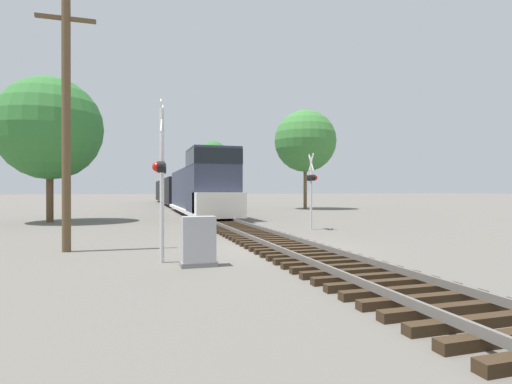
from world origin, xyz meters
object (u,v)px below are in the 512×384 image
Objects in this scene: relay_cabinet at (199,242)px; crossing_signal_far at (312,182)px; freight_train at (180,191)px; tree_far_right at (50,129)px; utility_pole at (66,122)px; tree_deep_background at (213,157)px; tree_mid_background at (305,141)px; crossing_signal_near at (161,172)px.

crossing_signal_far is at bearing 49.22° from relay_cabinet.
freight_train is 5.69× the size of tree_far_right.
utility_pole is (-3.71, 3.68, 3.55)m from relay_cabinet.
tree_deep_background is (13.10, 44.59, 2.71)m from utility_pole.
tree_far_right is at bearing 66.07° from crossing_signal_far.
crossing_signal_far is 11.56m from utility_pole.
utility_pole is 31.49m from tree_mid_background.
tree_mid_background is 1.12× the size of tree_deep_background.
utility_pole is at bearing -77.38° from tree_far_right.
tree_mid_background reaches higher than tree_far_right.
utility_pole reaches higher than freight_train.
relay_cabinet is at bearing -101.01° from tree_deep_background.
utility_pole is (-10.58, -4.29, 1.80)m from crossing_signal_far.
crossing_signal_near is 32.47m from tree_mid_background.
freight_train is at bearing -179.62° from crossing_signal_near.
utility_pole is (-2.80, 2.86, 1.72)m from crossing_signal_near.
freight_train is 5.49× the size of tree_deep_background.
freight_train is 15.47m from tree_mid_background.
crossing_signal_far is at bearing -93.57° from tree_deep_background.
crossing_signal_near is 2.21m from relay_cabinet.
tree_deep_background is (10.29, 47.44, 4.43)m from crossing_signal_near.
tree_mid_background reaches higher than utility_pole.
relay_cabinet is 49.56m from tree_deep_background.
freight_train is at bearing 62.82° from tree_far_right.
freight_train is 11.60× the size of crossing_signal_near.
crossing_signal_far is at bearing -112.96° from tree_mid_background.
crossing_signal_near is at bearing -120.78° from tree_mid_background.
tree_mid_background is at bearing -13.40° from crossing_signal_far.
crossing_signal_near is at bearing -102.24° from tree_deep_background.
crossing_signal_near is 0.49× the size of tree_far_right.
tree_far_right is 35.23m from tree_deep_background.
freight_train is at bearing 16.87° from crossing_signal_far.
tree_far_right is (-9.92, -19.31, 3.85)m from freight_train.
utility_pole reaches higher than relay_cabinet.
crossing_signal_near is at bearing 137.85° from relay_cabinet.
tree_deep_background is (6.15, 12.03, 4.97)m from freight_train.
tree_far_right is at bearing 102.62° from utility_pole.
freight_train is 14.39m from tree_deep_background.
utility_pole is 46.55m from tree_deep_background.
tree_deep_background is at bearing 107.22° from tree_mid_background.
tree_far_right is at bearing -152.63° from tree_mid_background.
relay_cabinet is at bearing -95.11° from freight_train.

